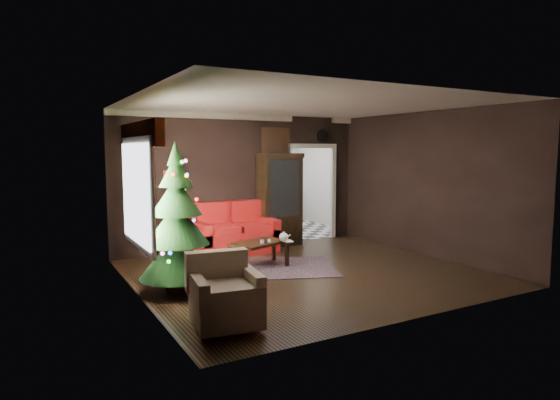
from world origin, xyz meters
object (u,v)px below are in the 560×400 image
kitchen_table (275,218)px  wall_clock (322,136)px  curio_cabinet (280,202)px  armchair (226,289)px  christmas_tree (177,220)px  coffee_table (258,254)px  loveseat (235,228)px  floor_lamp (172,216)px  teapot (284,237)px

kitchen_table → wall_clock: bearing=-66.3°
curio_cabinet → kitchen_table: (0.65, 1.43, -0.57)m
curio_cabinet → armchair: bearing=-126.3°
curio_cabinet → armchair: 4.90m
christmas_tree → coffee_table: christmas_tree is taller
loveseat → christmas_tree: christmas_tree is taller
curio_cabinet → christmas_tree: 3.69m
floor_lamp → armchair: 3.72m
teapot → armchair: bearing=-132.3°
christmas_tree → teapot: 2.20m
christmas_tree → wall_clock: wall_clock is taller
coffee_table → kitchen_table: size_ratio=1.28×
teapot → coffee_table: bearing=149.0°
teapot → wall_clock: (2.06, 1.89, 1.85)m
floor_lamp → coffee_table: bearing=-45.9°
armchair → teapot: bearing=56.0°
loveseat → wall_clock: 3.04m
loveseat → wall_clock: wall_clock is taller
armchair → christmas_tree: bearing=99.9°
curio_cabinet → armchair: curio_cabinet is taller
curio_cabinet → wall_clock: (1.20, 0.18, 1.43)m
armchair → curio_cabinet: bearing=62.0°
armchair → floor_lamp: bearing=91.3°
floor_lamp → teapot: bearing=-42.8°
wall_clock → kitchen_table: 2.43m
floor_lamp → wall_clock: bearing=6.8°
wall_clock → coffee_table: bearing=-145.9°
loveseat → armchair: bearing=-115.1°
floor_lamp → kitchen_table: (3.09, 1.69, -0.45)m
coffee_table → teapot: bearing=-31.0°
armchair → teapot: armchair is taller
loveseat → floor_lamp: bearing=-178.4°
armchair → wall_clock: wall_clock is taller
wall_clock → armchair: bearing=-134.8°
teapot → kitchen_table: kitchen_table is taller
floor_lamp → wall_clock: size_ratio=5.30×
coffee_table → teapot: size_ratio=5.18×
loveseat → teapot: 1.52m
teapot → curio_cabinet: bearing=63.2°
kitchen_table → floor_lamp: bearing=-151.3°
curio_cabinet → coffee_table: (-1.25, -1.48, -0.72)m
armchair → wall_clock: 6.11m
curio_cabinet → kitchen_table: 1.67m
christmas_tree → armchair: size_ratio=2.66×
armchair → teapot: 3.00m
wall_clock → kitchen_table: bearing=113.7°
loveseat → christmas_tree: bearing=-131.5°
loveseat → floor_lamp: (-1.29, -0.04, 0.33)m
loveseat → kitchen_table: size_ratio=2.27×
curio_cabinet → kitchen_table: bearing=65.6°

